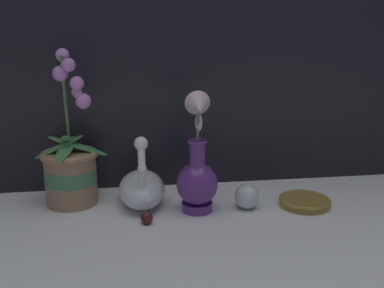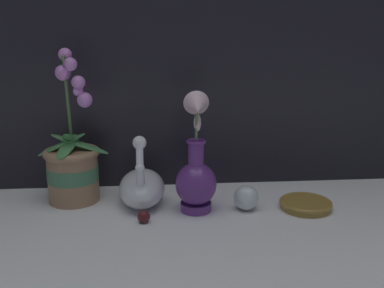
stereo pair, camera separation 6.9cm
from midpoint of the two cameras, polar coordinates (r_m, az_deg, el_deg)
name	(u,v)px [view 2 (the right image)]	position (r m, az deg, el deg)	size (l,w,h in m)	color
ground_plane	(197,227)	(1.07, 2.44, -10.51)	(2.80, 2.80, 0.00)	white
orchid_potted_plant	(73,165)	(1.22, -13.37, -2.60)	(0.19, 0.18, 0.40)	#9E7556
swan_figurine	(142,186)	(1.19, -4.75, -5.32)	(0.12, 0.21, 0.20)	white
blue_vase	(196,174)	(1.12, 2.28, -3.89)	(0.10, 0.11, 0.31)	#602D7F
glass_sphere	(246,198)	(1.17, 8.58, -6.79)	(0.06, 0.06, 0.06)	silver
amber_dish	(306,204)	(1.21, 15.83, -7.34)	(0.13, 0.13, 0.02)	olive
glass_bauble	(144,216)	(1.09, -4.34, -9.19)	(0.03, 0.03, 0.03)	#4C191E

